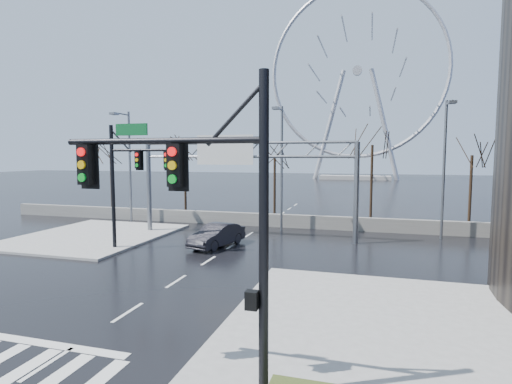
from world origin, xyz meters
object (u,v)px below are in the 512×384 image
(signal_mast_near, at_px, (210,203))
(signal_mast_far, at_px, (128,175))
(car, at_px, (217,235))
(sign_gantry, at_px, (240,168))
(ferris_wheel, at_px, (357,78))

(signal_mast_near, height_order, signal_mast_far, same)
(car, bearing_deg, signal_mast_near, -54.05)
(signal_mast_far, xyz_separation_m, sign_gantry, (5.49, 6.00, 0.35))
(signal_mast_near, bearing_deg, car, 111.09)
(signal_mast_far, bearing_deg, ferris_wheel, 82.80)
(signal_mast_far, relative_size, sign_gantry, 0.49)
(signal_mast_near, relative_size, car, 1.73)
(signal_mast_far, xyz_separation_m, car, (4.99, 2.62, -4.07))
(sign_gantry, relative_size, car, 3.55)
(car, bearing_deg, ferris_wheel, 100.83)
(signal_mast_near, bearing_deg, ferris_wheel, 90.08)
(signal_mast_near, distance_m, sign_gantry, 19.79)
(signal_mast_far, bearing_deg, car, 27.72)
(ferris_wheel, xyz_separation_m, car, (-5.88, -83.42, -25.37))
(car, bearing_deg, sign_gantry, 96.35)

